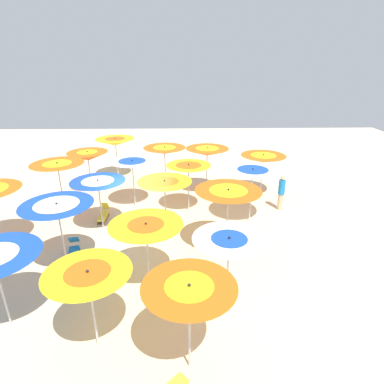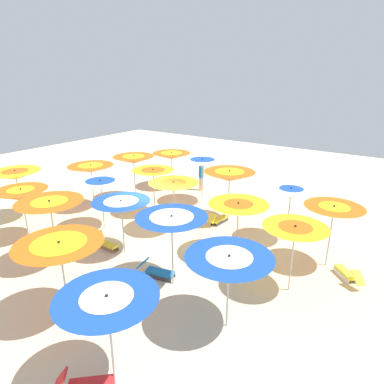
{
  "view_description": "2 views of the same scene",
  "coord_description": "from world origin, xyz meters",
  "px_view_note": "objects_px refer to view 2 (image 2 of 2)",
  "views": [
    {
      "loc": [
        1.77,
        -11.37,
        6.41
      ],
      "look_at": [
        2.1,
        1.95,
        0.93
      ],
      "focal_mm": 29.89,
      "sensor_mm": 36.0,
      "label": 1
    },
    {
      "loc": [
        -9.38,
        -8.2,
        6.37
      ],
      "look_at": [
        2.22,
        -0.1,
        1.43
      ],
      "focal_mm": 31.23,
      "sensor_mm": 36.0,
      "label": 2
    }
  ],
  "objects_px": {
    "beach_umbrella_7": "(174,186)",
    "lounger_2": "(157,271)",
    "beach_umbrella_1": "(291,193)",
    "beach_umbrella_6": "(238,208)",
    "beach_umbrella_4": "(171,156)",
    "beach_umbrella_9": "(134,160)",
    "lounger_0": "(219,219)",
    "beach_umbrella_14": "(91,169)",
    "beach_umbrella_17": "(50,206)",
    "beach_umbrella_12": "(121,205)",
    "lounger_3": "(347,274)",
    "beach_umbrella_3": "(202,163)",
    "lounger_1": "(106,243)",
    "beach_ball": "(98,201)",
    "beach_umbrella_2": "(229,176)",
    "beach_umbrella_8": "(153,173)",
    "beach_umbrella_19": "(16,175)",
    "beach_umbrella_13": "(101,184)",
    "beach_umbrella_0": "(333,212)",
    "beach_umbrella_15": "(107,304)",
    "beachgoer_0": "(201,176)",
    "beach_umbrella_10": "(229,263)",
    "beach_umbrella_18": "(21,195)",
    "beach_umbrella_16": "(60,248)",
    "beach_umbrella_11": "(172,223)",
    "beach_umbrella_5": "(295,233)"
  },
  "relations": [
    {
      "from": "beach_umbrella_14",
      "to": "beach_ball",
      "type": "bearing_deg",
      "value": 34.15
    },
    {
      "from": "lounger_0",
      "to": "beach_umbrella_12",
      "type": "bearing_deg",
      "value": 164.89
    },
    {
      "from": "beach_umbrella_1",
      "to": "beach_umbrella_10",
      "type": "height_order",
      "value": "beach_umbrella_1"
    },
    {
      "from": "beach_umbrella_2",
      "to": "beach_umbrella_8",
      "type": "distance_m",
      "value": 3.6
    },
    {
      "from": "beach_umbrella_19",
      "to": "beach_ball",
      "type": "distance_m",
      "value": 4.1
    },
    {
      "from": "beach_umbrella_4",
      "to": "beach_umbrella_5",
      "type": "height_order",
      "value": "beach_umbrella_5"
    },
    {
      "from": "beach_umbrella_0",
      "to": "beach_umbrella_13",
      "type": "distance_m",
      "value": 9.14
    },
    {
      "from": "beach_umbrella_10",
      "to": "lounger_0",
      "type": "distance_m",
      "value": 6.83
    },
    {
      "from": "lounger_0",
      "to": "beach_umbrella_19",
      "type": "bearing_deg",
      "value": 127.17
    },
    {
      "from": "beach_umbrella_15",
      "to": "beachgoer_0",
      "type": "height_order",
      "value": "beach_umbrella_15"
    },
    {
      "from": "beach_umbrella_12",
      "to": "lounger_3",
      "type": "distance_m",
      "value": 8.09
    },
    {
      "from": "beach_umbrella_13",
      "to": "lounger_2",
      "type": "bearing_deg",
      "value": -109.33
    },
    {
      "from": "beach_umbrella_11",
      "to": "beach_umbrella_19",
      "type": "relative_size",
      "value": 1.0
    },
    {
      "from": "beach_umbrella_3",
      "to": "beach_umbrella_12",
      "type": "bearing_deg",
      "value": -175.3
    },
    {
      "from": "beach_umbrella_0",
      "to": "beach_umbrella_2",
      "type": "bearing_deg",
      "value": 73.57
    },
    {
      "from": "beach_umbrella_8",
      "to": "beach_umbrella_19",
      "type": "relative_size",
      "value": 0.94
    },
    {
      "from": "beach_umbrella_1",
      "to": "beach_umbrella_6",
      "type": "bearing_deg",
      "value": 153.5
    },
    {
      "from": "beach_umbrella_8",
      "to": "lounger_2",
      "type": "bearing_deg",
      "value": -138.12
    },
    {
      "from": "beach_umbrella_9",
      "to": "beach_umbrella_13",
      "type": "xyz_separation_m",
      "value": [
        -3.52,
        -1.5,
        -0.15
      ]
    },
    {
      "from": "lounger_1",
      "to": "lounger_2",
      "type": "distance_m",
      "value": 2.94
    },
    {
      "from": "beach_umbrella_14",
      "to": "beach_umbrella_17",
      "type": "distance_m",
      "value": 5.43
    },
    {
      "from": "beach_umbrella_7",
      "to": "beach_umbrella_9",
      "type": "bearing_deg",
      "value": 65.32
    },
    {
      "from": "beach_umbrella_3",
      "to": "lounger_2",
      "type": "distance_m",
      "value": 7.43
    },
    {
      "from": "beach_umbrella_16",
      "to": "beach_umbrella_6",
      "type": "bearing_deg",
      "value": -21.08
    },
    {
      "from": "beach_umbrella_0",
      "to": "beach_umbrella_16",
      "type": "bearing_deg",
      "value": 143.3
    },
    {
      "from": "beach_umbrella_1",
      "to": "beach_umbrella_11",
      "type": "height_order",
      "value": "beach_umbrella_11"
    },
    {
      "from": "beach_umbrella_7",
      "to": "lounger_1",
      "type": "distance_m",
      "value": 3.53
    },
    {
      "from": "beach_umbrella_7",
      "to": "lounger_2",
      "type": "xyz_separation_m",
      "value": [
        -3.15,
        -1.72,
        -1.81
      ]
    },
    {
      "from": "beach_umbrella_4",
      "to": "beach_umbrella_15",
      "type": "height_order",
      "value": "beach_umbrella_15"
    },
    {
      "from": "beach_umbrella_18",
      "to": "lounger_3",
      "type": "xyz_separation_m",
      "value": [
        4.45,
        -11.32,
        -1.75
      ]
    },
    {
      "from": "beach_umbrella_8",
      "to": "beach_umbrella_16",
      "type": "xyz_separation_m",
      "value": [
        -7.02,
        -2.96,
        0.11
      ]
    },
    {
      "from": "lounger_3",
      "to": "beachgoer_0",
      "type": "bearing_deg",
      "value": 17.21
    },
    {
      "from": "beach_umbrella_2",
      "to": "beach_umbrella_12",
      "type": "height_order",
      "value": "beach_umbrella_2"
    },
    {
      "from": "beach_umbrella_4",
      "to": "beachgoer_0",
      "type": "height_order",
      "value": "beach_umbrella_4"
    },
    {
      "from": "beach_umbrella_8",
      "to": "lounger_3",
      "type": "distance_m",
      "value": 9.12
    },
    {
      "from": "beach_umbrella_9",
      "to": "beach_umbrella_12",
      "type": "distance_m",
      "value": 5.9
    },
    {
      "from": "beach_umbrella_4",
      "to": "beach_umbrella_9",
      "type": "relative_size",
      "value": 0.91
    },
    {
      "from": "beach_umbrella_0",
      "to": "lounger_1",
      "type": "height_order",
      "value": "beach_umbrella_0"
    },
    {
      "from": "beach_umbrella_14",
      "to": "beach_umbrella_18",
      "type": "xyz_separation_m",
      "value": [
        -3.85,
        -0.57,
        -0.12
      ]
    },
    {
      "from": "lounger_1",
      "to": "beach_ball",
      "type": "xyz_separation_m",
      "value": [
        2.98,
        4.04,
        -0.05
      ]
    },
    {
      "from": "beach_umbrella_14",
      "to": "beach_umbrella_16",
      "type": "height_order",
      "value": "beach_umbrella_16"
    },
    {
      "from": "beach_umbrella_8",
      "to": "beach_umbrella_17",
      "type": "distance_m",
      "value": 5.55
    },
    {
      "from": "beach_umbrella_9",
      "to": "lounger_0",
      "type": "relative_size",
      "value": 1.96
    },
    {
      "from": "lounger_1",
      "to": "lounger_3",
      "type": "bearing_deg",
      "value": 21.39
    },
    {
      "from": "beach_umbrella_11",
      "to": "beach_umbrella_8",
      "type": "bearing_deg",
      "value": 46.63
    },
    {
      "from": "beach_umbrella_10",
      "to": "beach_umbrella_1",
      "type": "bearing_deg",
      "value": 4.3
    },
    {
      "from": "beach_umbrella_1",
      "to": "beach_umbrella_3",
      "type": "distance_m",
      "value": 5.46
    },
    {
      "from": "beach_umbrella_0",
      "to": "beach_umbrella_11",
      "type": "xyz_separation_m",
      "value": [
        -3.99,
        3.77,
        0.1
      ]
    },
    {
      "from": "beach_umbrella_9",
      "to": "lounger_0",
      "type": "bearing_deg",
      "value": -92.01
    },
    {
      "from": "beach_umbrella_13",
      "to": "beach_umbrella_14",
      "type": "height_order",
      "value": "beach_umbrella_14"
    }
  ]
}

